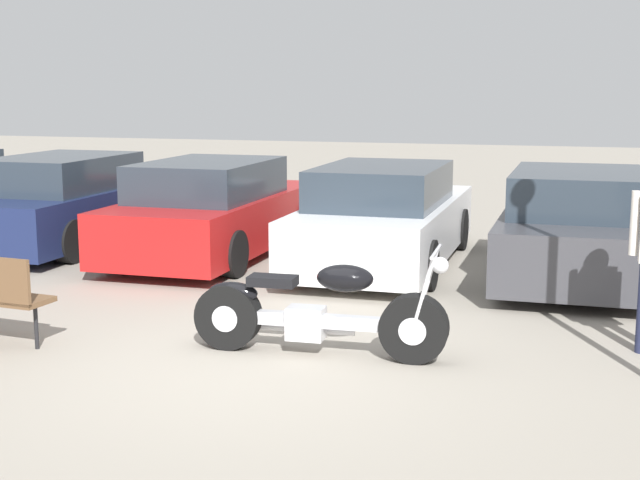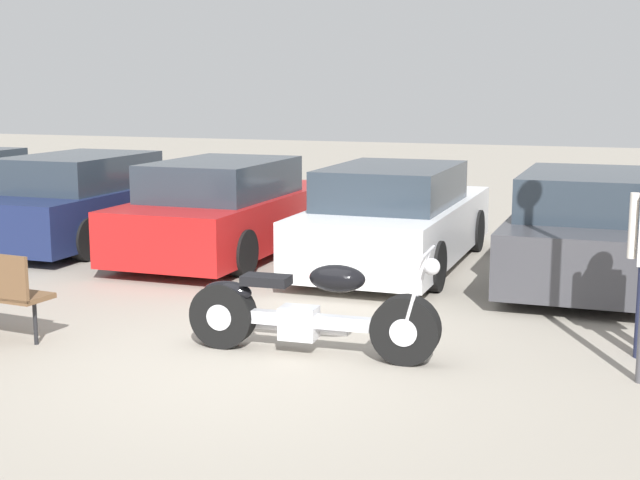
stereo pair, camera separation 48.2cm
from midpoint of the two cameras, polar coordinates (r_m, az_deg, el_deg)
The scene contains 6 objects.
ground_plane at distance 7.90m, azimuth -3.65°, elevation -8.13°, with size 60.00×60.00×0.00m, color gray.
motorcycle at distance 8.14m, azimuth 0.92°, elevation -4.69°, with size 2.37×0.62×1.03m.
parked_car_navy at distance 14.33m, azimuth -13.65°, elevation 2.44°, with size 1.85×4.50×1.39m.
parked_car_red at distance 12.94m, azimuth -4.83°, elevation 1.90°, with size 1.85×4.50×1.39m.
parked_car_white at distance 12.13m, azimuth 6.02°, elevation 1.34°, with size 1.85×4.50×1.39m.
parked_car_dark_grey at distance 11.79m, azimuth 17.91°, elevation 0.66°, with size 1.85×4.50×1.39m.
Camera 2 is at (3.22, -6.81, 2.45)m, focal length 50.00 mm.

